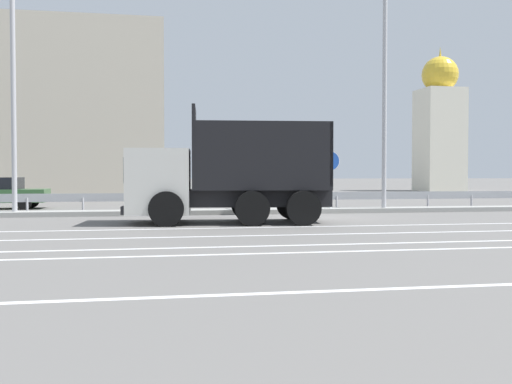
% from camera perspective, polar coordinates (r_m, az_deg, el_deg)
% --- Properties ---
extents(ground_plane, '(320.00, 320.00, 0.00)m').
position_cam_1_polar(ground_plane, '(21.05, 5.67, -2.47)').
color(ground_plane, '#605E5B').
extents(lane_strip_0, '(70.64, 0.16, 0.01)m').
position_cam_1_polar(lane_strip_0, '(17.12, -1.66, -3.43)').
color(lane_strip_0, silver).
rests_on(lane_strip_0, ground_plane).
extents(lane_strip_1, '(70.64, 0.16, 0.01)m').
position_cam_1_polar(lane_strip_1, '(14.96, -0.36, -4.18)').
color(lane_strip_1, silver).
rests_on(lane_strip_1, ground_plane).
extents(lane_strip_2, '(70.64, 0.16, 0.01)m').
position_cam_1_polar(lane_strip_2, '(12.87, 1.33, -5.15)').
color(lane_strip_2, silver).
rests_on(lane_strip_2, ground_plane).
extents(lane_strip_3, '(70.64, 0.16, 0.01)m').
position_cam_1_polar(lane_strip_3, '(11.73, 2.51, -5.82)').
color(lane_strip_3, silver).
rests_on(lane_strip_3, ground_plane).
extents(lane_strip_4, '(70.64, 0.16, 0.01)m').
position_cam_1_polar(lane_strip_4, '(8.12, 8.64, -9.25)').
color(lane_strip_4, silver).
rests_on(lane_strip_4, ground_plane).
extents(median_island, '(38.85, 1.10, 0.18)m').
position_cam_1_polar(median_island, '(23.53, 3.91, -1.80)').
color(median_island, gray).
rests_on(median_island, ground_plane).
extents(median_guardrail, '(70.64, 0.09, 0.78)m').
position_cam_1_polar(median_guardrail, '(24.78, 3.16, -0.51)').
color(median_guardrail, '#9EA0A5').
rests_on(median_guardrail, ground_plane).
extents(dump_truck, '(6.52, 3.20, 3.60)m').
position_cam_1_polar(dump_truck, '(18.82, -4.74, 0.82)').
color(dump_truck, silver).
rests_on(dump_truck, ground_plane).
extents(median_road_sign, '(0.80, 0.16, 2.45)m').
position_cam_1_polar(median_road_sign, '(23.86, 7.06, 1.20)').
color(median_road_sign, white).
rests_on(median_road_sign, ground_plane).
extents(street_lamp_1, '(0.70, 1.96, 10.10)m').
position_cam_1_polar(street_lamp_1, '(23.58, -22.20, 11.31)').
color(street_lamp_1, '#ADADB2').
rests_on(street_lamp_1, ground_plane).
extents(street_lamp_2, '(0.71, 2.21, 10.15)m').
position_cam_1_polar(street_lamp_2, '(24.83, 12.31, 11.03)').
color(street_lamp_2, '#ADADB2').
rests_on(street_lamp_2, ground_plane).
extents(background_building_0, '(20.01, 12.34, 10.89)m').
position_cam_1_polar(background_building_0, '(43.48, -22.39, 6.77)').
color(background_building_0, beige).
rests_on(background_building_0, ground_plane).
extents(church_tower, '(3.60, 3.60, 12.93)m').
position_cam_1_polar(church_tower, '(56.61, 17.08, 6.08)').
color(church_tower, silver).
rests_on(church_tower, ground_plane).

